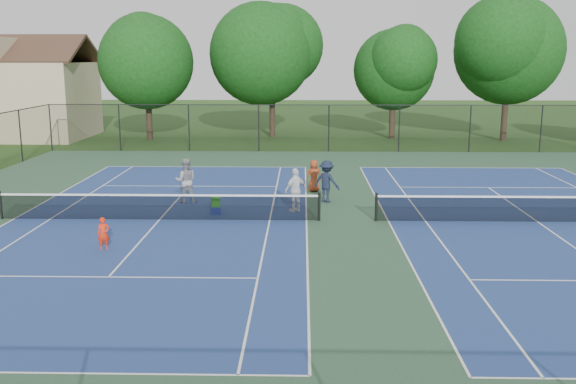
{
  "coord_description": "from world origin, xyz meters",
  "views": [
    {
      "loc": [
        -1.67,
        -23.07,
        5.92
      ],
      "look_at": [
        -2.18,
        -1.0,
        1.3
      ],
      "focal_mm": 40.0,
      "sensor_mm": 36.0,
      "label": 1
    }
  ],
  "objects_px": {
    "tree_back_c": "(394,64)",
    "tree_back_a": "(146,56)",
    "clapboard_house": "(19,97)",
    "bystander_c": "(314,176)",
    "tree_back_b": "(272,49)",
    "tree_back_d": "(509,45)",
    "child_player": "(104,234)",
    "bystander_b": "(327,182)",
    "instructor": "(186,181)",
    "ball_crate": "(216,210)",
    "bystander_a": "(296,190)",
    "ball_hopper": "(216,201)"
  },
  "relations": [
    {
      "from": "tree_back_d",
      "to": "ball_hopper",
      "type": "height_order",
      "value": "tree_back_d"
    },
    {
      "from": "instructor",
      "to": "bystander_a",
      "type": "height_order",
      "value": "instructor"
    },
    {
      "from": "tree_back_b",
      "to": "child_player",
      "type": "height_order",
      "value": "tree_back_b"
    },
    {
      "from": "tree_back_c",
      "to": "tree_back_a",
      "type": "bearing_deg",
      "value": -176.82
    },
    {
      "from": "instructor",
      "to": "child_player",
      "type": "bearing_deg",
      "value": 71.91
    },
    {
      "from": "tree_back_a",
      "to": "child_player",
      "type": "xyz_separation_m",
      "value": [
        5.09,
        -27.81,
        -5.52
      ]
    },
    {
      "from": "tree_back_a",
      "to": "clapboard_house",
      "type": "relative_size",
      "value": 0.85
    },
    {
      "from": "bystander_b",
      "to": "tree_back_a",
      "type": "bearing_deg",
      "value": -29.35
    },
    {
      "from": "bystander_b",
      "to": "ball_hopper",
      "type": "distance_m",
      "value": 4.9
    },
    {
      "from": "tree_back_a",
      "to": "bystander_a",
      "type": "height_order",
      "value": "tree_back_a"
    },
    {
      "from": "bystander_b",
      "to": "clapboard_house",
      "type": "bearing_deg",
      "value": -14.33
    },
    {
      "from": "instructor",
      "to": "bystander_c",
      "type": "bearing_deg",
      "value": -162.63
    },
    {
      "from": "instructor",
      "to": "tree_back_a",
      "type": "bearing_deg",
      "value": -79.43
    },
    {
      "from": "clapboard_house",
      "to": "bystander_b",
      "type": "distance_m",
      "value": 31.31
    },
    {
      "from": "child_player",
      "to": "bystander_c",
      "type": "bearing_deg",
      "value": 32.58
    },
    {
      "from": "child_player",
      "to": "bystander_a",
      "type": "bearing_deg",
      "value": 20.34
    },
    {
      "from": "tree_back_d",
      "to": "tree_back_b",
      "type": "bearing_deg",
      "value": 173.29
    },
    {
      "from": "tree_back_c",
      "to": "bystander_a",
      "type": "distance_m",
      "value": 24.98
    },
    {
      "from": "tree_back_b",
      "to": "clapboard_house",
      "type": "distance_m",
      "value": 19.35
    },
    {
      "from": "bystander_b",
      "to": "ball_crate",
      "type": "bearing_deg",
      "value": 57.06
    },
    {
      "from": "tree_back_b",
      "to": "tree_back_d",
      "type": "height_order",
      "value": "tree_back_d"
    },
    {
      "from": "tree_back_b",
      "to": "ball_crate",
      "type": "xyz_separation_m",
      "value": [
        -1.02,
        -25.05,
        -6.45
      ]
    },
    {
      "from": "bystander_b",
      "to": "ball_crate",
      "type": "distance_m",
      "value": 4.94
    },
    {
      "from": "tree_back_c",
      "to": "child_player",
      "type": "distance_m",
      "value": 31.95
    },
    {
      "from": "tree_back_c",
      "to": "instructor",
      "type": "distance_m",
      "value": 25.28
    },
    {
      "from": "child_player",
      "to": "ball_crate",
      "type": "distance_m",
      "value": 5.57
    },
    {
      "from": "clapboard_house",
      "to": "ball_hopper",
      "type": "bearing_deg",
      "value": -53.22
    },
    {
      "from": "bystander_a",
      "to": "tree_back_a",
      "type": "bearing_deg",
      "value": -100.39
    },
    {
      "from": "tree_back_b",
      "to": "tree_back_d",
      "type": "distance_m",
      "value": 17.12
    },
    {
      "from": "tree_back_d",
      "to": "bystander_b",
      "type": "relative_size",
      "value": 5.87
    },
    {
      "from": "tree_back_b",
      "to": "tree_back_d",
      "type": "bearing_deg",
      "value": -6.71
    },
    {
      "from": "child_player",
      "to": "ball_crate",
      "type": "relative_size",
      "value": 2.67
    },
    {
      "from": "instructor",
      "to": "ball_crate",
      "type": "distance_m",
      "value": 2.64
    },
    {
      "from": "clapboard_house",
      "to": "child_player",
      "type": "height_order",
      "value": "clapboard_house"
    },
    {
      "from": "instructor",
      "to": "tree_back_b",
      "type": "bearing_deg",
      "value": -102.8
    },
    {
      "from": "child_player",
      "to": "bystander_b",
      "type": "xyz_separation_m",
      "value": [
        7.24,
        6.97,
        0.36
      ]
    },
    {
      "from": "bystander_a",
      "to": "bystander_b",
      "type": "relative_size",
      "value": 0.98
    },
    {
      "from": "tree_back_a",
      "to": "tree_back_d",
      "type": "height_order",
      "value": "tree_back_d"
    },
    {
      "from": "tree_back_c",
      "to": "ball_crate",
      "type": "bearing_deg",
      "value": -112.61
    },
    {
      "from": "bystander_a",
      "to": "ball_crate",
      "type": "relative_size",
      "value": 4.45
    },
    {
      "from": "clapboard_house",
      "to": "bystander_c",
      "type": "bearing_deg",
      "value": -41.98
    },
    {
      "from": "bystander_a",
      "to": "ball_crate",
      "type": "distance_m",
      "value": 3.21
    },
    {
      "from": "child_player",
      "to": "tree_back_c",
      "type": "bearing_deg",
      "value": 44.84
    },
    {
      "from": "tree_back_a",
      "to": "ball_crate",
      "type": "relative_size",
      "value": 23.47
    },
    {
      "from": "tree_back_c",
      "to": "instructor",
      "type": "height_order",
      "value": "tree_back_c"
    },
    {
      "from": "tree_back_b",
      "to": "ball_crate",
      "type": "height_order",
      "value": "tree_back_b"
    },
    {
      "from": "clapboard_house",
      "to": "tree_back_c",
      "type": "bearing_deg",
      "value": 0.0
    },
    {
      "from": "tree_back_d",
      "to": "instructor",
      "type": "bearing_deg",
      "value": -132.87
    },
    {
      "from": "tree_back_b",
      "to": "tree_back_c",
      "type": "distance_m",
      "value": 9.12
    },
    {
      "from": "clapboard_house",
      "to": "bystander_a",
      "type": "xyz_separation_m",
      "value": [
        21.07,
        -23.55,
        -2.22
      ]
    }
  ]
}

